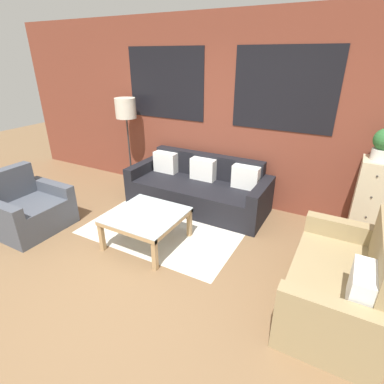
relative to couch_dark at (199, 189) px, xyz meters
The scene contains 10 objects.
ground_plane 1.98m from the couch_dark, 87.19° to the right, with size 16.00×16.00×0.00m, color brown.
wall_back_brick 1.23m from the couch_dark, 78.81° to the left, with size 8.40×0.09×2.80m.
rug 0.77m from the couch_dark, 96.88° to the right, with size 2.12×1.74×0.00m.
couch_dark is the anchor object (origin of this frame).
settee_vintage 2.54m from the couch_dark, 31.36° to the right, with size 0.80×1.44×0.92m.
armchair_corner 2.46m from the couch_dark, 134.97° to the right, with size 0.80×0.91×0.84m.
coffee_table 1.27m from the couch_dark, 93.87° to the right, with size 0.87×0.87×0.42m.
floor_lamp 1.81m from the couch_dark, behind, with size 0.35×0.35×1.58m.
drawer_cabinet 2.35m from the couch_dark, ahead, with size 0.36×0.42×1.08m.
potted_plant 2.54m from the couch_dark, ahead, with size 0.26×0.26×0.38m.
Camera 1 is at (1.89, -1.91, 2.23)m, focal length 28.00 mm.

